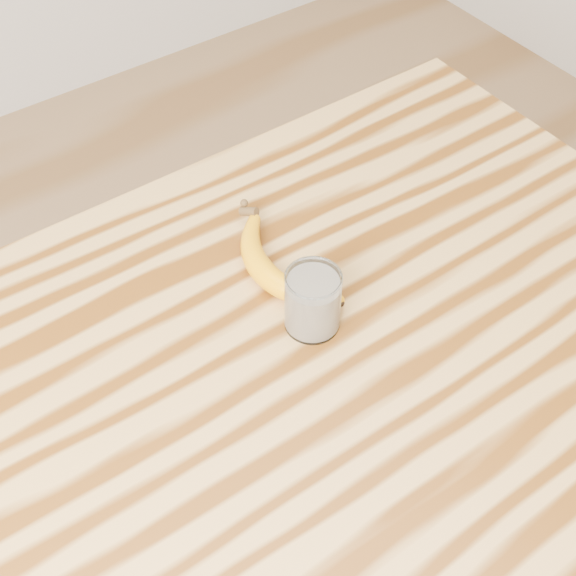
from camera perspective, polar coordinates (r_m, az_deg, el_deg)
room at (r=0.72m, az=1.36°, el=17.57°), size 4.04×4.04×2.70m
table at (r=1.13m, az=0.83°, el=-8.53°), size 1.20×0.80×0.90m
smoothie_glass at (r=1.02m, az=1.77°, el=-0.99°), size 0.07×0.07×0.09m
banana at (r=1.09m, az=-1.66°, el=0.98°), size 0.11×0.29×0.04m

